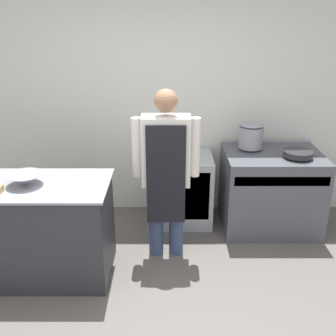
% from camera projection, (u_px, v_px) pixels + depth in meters
% --- Properties ---
extents(wall_back, '(8.00, 0.05, 2.70)m').
position_uv_depth(wall_back, '(162.00, 99.00, 4.42)').
color(wall_back, silver).
rests_on(wall_back, ground_plane).
extents(prep_counter, '(1.31, 0.72, 0.90)m').
position_uv_depth(prep_counter, '(40.00, 230.00, 3.52)').
color(prep_counter, '#2D2D33').
rests_on(prep_counter, ground_plane).
extents(stove, '(1.03, 0.78, 0.89)m').
position_uv_depth(stove, '(272.00, 190.00, 4.32)').
color(stove, '#4C4F56').
rests_on(stove, ground_plane).
extents(fridge_unit, '(0.64, 0.58, 0.79)m').
position_uv_depth(fridge_unit, '(185.00, 189.00, 4.46)').
color(fridge_unit, '#A8ADB2').
rests_on(fridge_unit, ground_plane).
extents(person_cook, '(0.62, 0.24, 1.65)m').
position_uv_depth(person_cook, '(168.00, 167.00, 3.63)').
color(person_cook, '#38476B').
rests_on(person_cook, ground_plane).
extents(mixing_bowl, '(0.31, 0.31, 0.10)m').
position_uv_depth(mixing_bowl, '(27.00, 179.00, 3.32)').
color(mixing_bowl, gray).
rests_on(mixing_bowl, prep_counter).
extents(stock_pot, '(0.26, 0.26, 0.28)m').
position_uv_depth(stock_pot, '(253.00, 135.00, 4.23)').
color(stock_pot, gray).
rests_on(stock_pot, stove).
extents(saute_pan, '(0.30, 0.30, 0.06)m').
position_uv_depth(saute_pan, '(300.00, 154.00, 4.02)').
color(saute_pan, '#262628').
rests_on(saute_pan, stove).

